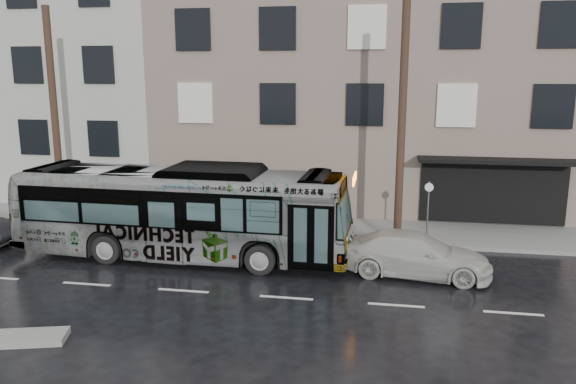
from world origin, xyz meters
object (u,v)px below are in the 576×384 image
at_px(utility_pole_rear, 55,120).
at_px(utility_pole_front, 402,125).
at_px(white_sedan, 415,254).
at_px(bus, 182,212).
at_px(sign_post, 428,213).

bearing_deg(utility_pole_rear, utility_pole_front, 0.00).
bearing_deg(utility_pole_front, white_sedan, -80.40).
bearing_deg(bus, sign_post, -71.23).
distance_m(utility_pole_rear, bus, 7.53).
bearing_deg(utility_pole_front, utility_pole_rear, 180.00).
height_order(utility_pole_rear, white_sedan, utility_pole_rear).
distance_m(utility_pole_front, sign_post, 3.48).
relative_size(bus, white_sedan, 2.48).
relative_size(utility_pole_front, bus, 0.75).
distance_m(utility_pole_rear, sign_post, 15.46).
distance_m(sign_post, bus, 9.15).
height_order(utility_pole_front, sign_post, utility_pole_front).
bearing_deg(white_sedan, sign_post, -3.95).
bearing_deg(bus, utility_pole_front, -68.93).
height_order(sign_post, white_sedan, sign_post).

